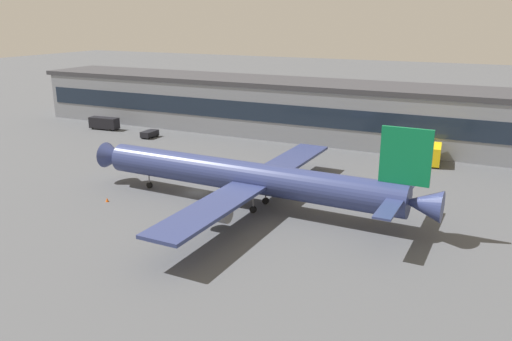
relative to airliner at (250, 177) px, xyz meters
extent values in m
plane|color=#4C4F54|center=(-11.79, 2.09, -5.04)|extent=(600.00, 600.00, 0.00)
cube|color=gray|center=(-11.79, 53.17, 1.46)|extent=(155.98, 19.30, 13.00)
cube|color=#38383D|center=(-11.79, 53.17, 8.56)|extent=(159.10, 19.69, 1.20)
cube|color=#192333|center=(-11.79, 43.47, 2.11)|extent=(152.86, 0.16, 4.68)
cylinder|color=navy|center=(-0.94, 0.02, 0.02)|extent=(52.42, 6.07, 5.02)
cone|color=navy|center=(-28.60, 0.58, 0.02)|extent=(4.61, 4.86, 4.77)
cone|color=navy|center=(26.98, -0.54, 0.02)|extent=(5.61, 4.63, 4.52)
cube|color=#0C723F|center=(24.22, -0.49, 6.54)|extent=(7.04, 0.64, 8.03)
cube|color=navy|center=(23.61, -6.00, 0.77)|extent=(2.58, 9.08, 0.30)
cube|color=navy|center=(23.84, 5.04, 0.77)|extent=(2.58, 9.08, 0.30)
cube|color=navy|center=(0.78, -14.30, -0.48)|extent=(6.47, 23.67, 0.50)
cube|color=navy|center=(1.35, 14.26, -0.48)|extent=(6.47, 23.67, 0.50)
cylinder|color=#99999E|center=(-0.15, -10.75, -2.27)|extent=(4.20, 2.84, 2.76)
cylinder|color=#99999E|center=(0.28, 10.75, -2.27)|extent=(4.20, 2.84, 2.76)
cylinder|color=black|center=(-20.82, 0.42, -4.49)|extent=(1.11, 0.52, 1.10)
cylinder|color=slate|center=(-20.82, 0.42, -2.94)|extent=(0.24, 0.24, 2.55)
cylinder|color=black|center=(1.63, -2.29, -4.49)|extent=(1.11, 0.52, 1.10)
cylinder|color=slate|center=(1.63, -2.29, -2.94)|extent=(0.24, 0.24, 2.55)
cylinder|color=black|center=(1.72, 2.22, -4.49)|extent=(1.11, 0.52, 1.10)
cylinder|color=slate|center=(1.72, 2.22, -2.94)|extent=(0.24, 0.24, 2.55)
cube|color=yellow|center=(23.63, 39.39, -2.79)|extent=(3.25, 7.41, 3.80)
cube|color=black|center=(23.81, 37.41, -2.03)|extent=(2.61, 2.73, 0.95)
cylinder|color=black|center=(25.03, 36.98, -4.69)|extent=(0.36, 0.72, 0.70)
cylinder|color=black|center=(22.70, 36.77, -4.69)|extent=(0.36, 0.72, 0.70)
cylinder|color=black|center=(24.56, 42.00, -4.69)|extent=(0.36, 0.72, 0.70)
cylinder|color=black|center=(22.23, 41.79, -4.69)|extent=(0.36, 0.72, 0.70)
cube|color=black|center=(-63.32, 36.07, -3.19)|extent=(8.59, 3.45, 3.00)
cube|color=black|center=(-61.01, 36.25, -2.59)|extent=(3.13, 2.80, 0.75)
cylinder|color=black|center=(-60.48, 37.55, -4.69)|extent=(0.72, 0.35, 0.70)
cylinder|color=black|center=(-60.29, 35.04, -4.69)|extent=(0.72, 0.35, 0.70)
cylinder|color=black|center=(-66.35, 37.09, -4.69)|extent=(0.72, 0.35, 0.70)
cylinder|color=black|center=(-66.15, 34.58, -4.69)|extent=(0.72, 0.35, 0.70)
cube|color=black|center=(-45.92, 33.49, -3.99)|extent=(2.64, 4.82, 1.40)
cube|color=black|center=(-45.91, 32.17, -3.71)|extent=(2.40, 1.70, 0.35)
cylinder|color=black|center=(-44.74, 31.82, -4.69)|extent=(0.31, 0.70, 0.70)
cylinder|color=black|center=(-47.08, 31.80, -4.69)|extent=(0.31, 0.70, 0.70)
cylinder|color=black|center=(-44.77, 35.18, -4.69)|extent=(0.31, 0.70, 0.70)
cylinder|color=black|center=(-47.11, 35.16, -4.69)|extent=(0.31, 0.70, 0.70)
cone|color=#F2590C|center=(-22.86, -8.56, -4.69)|extent=(0.56, 0.56, 0.70)
camera|label=1|loc=(35.42, -70.66, 25.03)|focal=35.89mm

